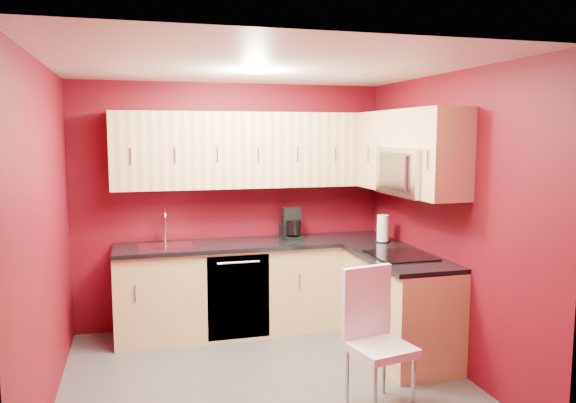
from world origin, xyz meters
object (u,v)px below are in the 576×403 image
sink (166,243)px  dining_chair (381,341)px  coffee_maker (293,224)px  microwave (414,171)px  napkin_holder (288,231)px  paper_towel (383,229)px

sink → dining_chair: 2.38m
coffee_maker → microwave: bearing=-53.1°
coffee_maker → dining_chair: (0.12, -1.89, -0.56)m
napkin_holder → dining_chair: size_ratio=0.15×
microwave → napkin_holder: bearing=127.1°
coffee_maker → paper_towel: (0.83, -0.38, -0.02)m
sink → dining_chair: size_ratio=0.51×
napkin_holder → paper_towel: (0.86, -0.47, 0.06)m
dining_chair → coffee_maker: bearing=82.4°
napkin_holder → coffee_maker: bearing=-71.0°
coffee_maker → paper_towel: 0.91m
paper_towel → dining_chair: size_ratio=0.27×
paper_towel → microwave: bearing=-91.2°
microwave → coffee_maker: (-0.81, 1.03, -0.59)m
microwave → sink: 2.43m
paper_towel → dining_chair: paper_towel is taller
microwave → paper_towel: microwave is taller
microwave → sink: size_ratio=1.46×
sink → coffee_maker: 1.29m
napkin_holder → paper_towel: paper_towel is taller
napkin_holder → paper_towel: bearing=-28.6°
napkin_holder → sink: bearing=-174.7°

